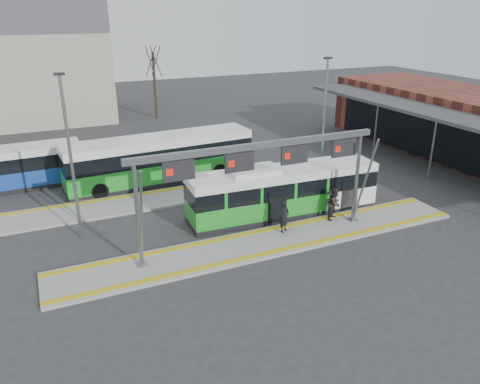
{
  "coord_description": "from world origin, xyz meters",
  "views": [
    {
      "loc": [
        -10.14,
        -18.96,
        11.32
      ],
      "look_at": [
        -0.27,
        3.0,
        1.81
      ],
      "focal_mm": 35.0,
      "sensor_mm": 36.0,
      "label": 1
    }
  ],
  "objects_px": {
    "passenger_b": "(335,204)",
    "hero_bus": "(283,192)",
    "passenger_c": "(332,204)",
    "passenger_a": "(285,216)",
    "gantry": "(262,163)"
  },
  "relations": [
    {
      "from": "gantry",
      "to": "hero_bus",
      "type": "height_order",
      "value": "gantry"
    },
    {
      "from": "passenger_a",
      "to": "gantry",
      "type": "bearing_deg",
      "value": 164.2
    },
    {
      "from": "passenger_b",
      "to": "gantry",
      "type": "bearing_deg",
      "value": 155.51
    },
    {
      "from": "passenger_b",
      "to": "hero_bus",
      "type": "bearing_deg",
      "value": 105.08
    },
    {
      "from": "gantry",
      "to": "passenger_b",
      "type": "relative_size",
      "value": 6.98
    },
    {
      "from": "hero_bus",
      "to": "passenger_c",
      "type": "distance_m",
      "value": 2.9
    },
    {
      "from": "hero_bus",
      "to": "passenger_c",
      "type": "height_order",
      "value": "hero_bus"
    },
    {
      "from": "passenger_a",
      "to": "passenger_c",
      "type": "xyz_separation_m",
      "value": [
        3.35,
        0.46,
        -0.04
      ]
    },
    {
      "from": "hero_bus",
      "to": "passenger_b",
      "type": "xyz_separation_m",
      "value": [
        2.2,
        -2.06,
        -0.33
      ]
    },
    {
      "from": "passenger_c",
      "to": "hero_bus",
      "type": "bearing_deg",
      "value": 131.47
    },
    {
      "from": "passenger_c",
      "to": "passenger_a",
      "type": "bearing_deg",
      "value": 179.52
    },
    {
      "from": "passenger_a",
      "to": "passenger_b",
      "type": "relative_size",
      "value": 0.94
    },
    {
      "from": "passenger_a",
      "to": "passenger_b",
      "type": "distance_m",
      "value": 3.37
    },
    {
      "from": "gantry",
      "to": "hero_bus",
      "type": "distance_m",
      "value": 4.82
    },
    {
      "from": "passenger_a",
      "to": "passenger_c",
      "type": "distance_m",
      "value": 3.38
    }
  ]
}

